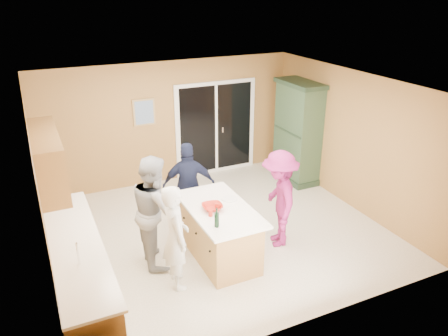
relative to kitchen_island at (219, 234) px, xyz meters
name	(u,v)px	position (x,y,z in m)	size (l,w,h in m)	color
floor	(219,231)	(0.30, 0.70, -0.41)	(5.50, 5.50, 0.00)	#F0E4CF
ceiling	(218,85)	(0.30, 0.70, 2.19)	(5.50, 5.00, 0.10)	silver
wall_back	(170,123)	(0.30, 3.20, 0.89)	(5.50, 0.10, 2.60)	tan
wall_front	(306,237)	(0.30, -1.80, 0.89)	(5.50, 0.10, 2.60)	tan
wall_left	(40,195)	(-2.45, 0.70, 0.89)	(0.10, 5.00, 2.60)	tan
wall_right	(351,140)	(3.05, 0.70, 0.89)	(0.10, 5.00, 2.60)	tan
left_cabinet_run	(81,280)	(-2.15, -0.35, 0.05)	(0.65, 3.05, 1.24)	#B88A47
upper_cabinets	(48,160)	(-2.28, 0.50, 1.46)	(0.35, 1.60, 0.75)	#B88A47
sliding_door	(216,128)	(1.35, 3.16, 0.64)	(1.90, 0.07, 2.10)	white
framed_picture	(144,112)	(-0.25, 3.18, 1.19)	(0.46, 0.04, 0.56)	#A88854
kitchen_island	(219,234)	(0.00, 0.00, 0.00)	(0.92, 1.68, 0.88)	#B88A47
green_hutch	(298,133)	(2.79, 2.06, 0.65)	(0.63, 1.19, 2.18)	#213624
woman_white	(176,237)	(-0.83, -0.36, 0.37)	(0.57, 0.38, 1.57)	silver
woman_grey	(155,210)	(-0.91, 0.34, 0.46)	(0.85, 0.66, 1.75)	#959698
woman_navy	(189,186)	(-0.08, 1.11, 0.37)	(0.92, 0.38, 1.57)	#161E31
woman_magenta	(279,199)	(1.05, -0.03, 0.40)	(1.06, 0.61, 1.63)	#8F1F68
serving_bowl	(212,207)	(-0.12, 0.00, 0.51)	(0.31, 0.31, 0.08)	#B42314
tulip_vase	(60,187)	(-2.15, 1.22, 0.72)	(0.20, 0.14, 0.38)	#B41226
tumbler_near	(217,207)	(-0.05, -0.04, 0.52)	(0.07, 0.07, 0.11)	#B42314
tumbler_far	(211,213)	(-0.22, -0.18, 0.51)	(0.07, 0.07, 0.10)	#B42314
wine_bottle	(217,220)	(-0.26, -0.49, 0.58)	(0.07, 0.07, 0.29)	black
white_plate	(229,199)	(0.26, 0.19, 0.48)	(0.24, 0.24, 0.02)	silver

